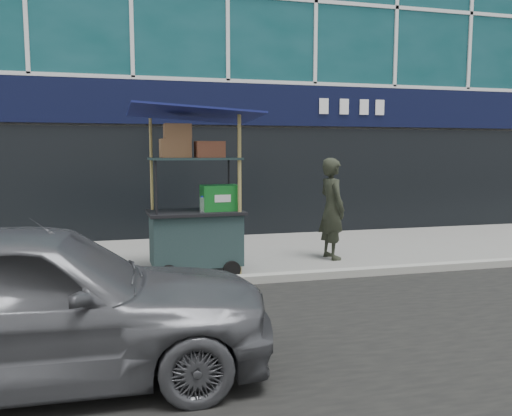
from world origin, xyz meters
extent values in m
plane|color=slate|center=(0.00, 0.00, 0.00)|extent=(80.00, 80.00, 0.00)
cube|color=gray|center=(0.00, -0.20, 0.06)|extent=(80.00, 0.18, 0.12)
cube|color=black|center=(0.00, 3.86, 2.90)|extent=(15.68, 0.06, 0.90)
cube|color=black|center=(0.00, 3.90, 1.20)|extent=(15.68, 0.04, 2.40)
cube|color=#1B2D2E|center=(-1.18, 0.52, 0.55)|extent=(1.36, 0.83, 0.77)
cylinder|color=black|center=(-1.62, 0.09, 0.13)|extent=(0.27, 0.07, 0.27)
cylinder|color=black|center=(-0.69, 0.14, 0.13)|extent=(0.27, 0.07, 0.27)
cube|color=black|center=(-1.18, 0.52, 0.96)|extent=(1.45, 0.93, 0.04)
cylinder|color=black|center=(-1.77, 0.16, 1.35)|extent=(0.03, 0.03, 0.83)
cylinder|color=black|center=(-0.55, 0.22, 1.35)|extent=(0.03, 0.03, 0.83)
cylinder|color=black|center=(-1.80, 0.83, 1.35)|extent=(0.03, 0.03, 0.83)
cylinder|color=black|center=(-0.59, 0.88, 1.35)|extent=(0.03, 0.03, 0.83)
cube|color=#1B2D2E|center=(-1.18, 0.52, 1.77)|extent=(1.36, 0.83, 0.03)
cylinder|color=olive|center=(-0.55, 0.22, 1.24)|extent=(0.06, 0.06, 2.49)
cylinder|color=olive|center=(-1.80, 0.83, 1.19)|extent=(0.05, 0.05, 2.38)
cube|color=#0C1144|center=(-1.18, 0.52, 2.43)|extent=(1.94, 1.41, 0.22)
cube|color=#106B21|center=(-0.80, 0.48, 1.18)|extent=(0.57, 0.41, 0.39)
cylinder|color=silver|center=(-1.10, 0.30, 1.09)|extent=(0.08, 0.08, 0.22)
cylinder|color=#182BB7|center=(-1.10, 0.30, 1.22)|extent=(0.04, 0.04, 0.02)
cube|color=brown|center=(-1.46, 0.57, 1.92)|extent=(0.46, 0.35, 0.28)
cube|color=brown|center=(-0.95, 0.48, 1.91)|extent=(0.43, 0.33, 0.24)
cube|color=brown|center=(-1.42, 0.54, 2.17)|extent=(0.40, 0.30, 0.22)
imported|color=black|center=(1.29, 1.09, 0.88)|extent=(0.49, 0.69, 1.77)
imported|color=#525459|center=(-2.96, -2.73, 0.68)|extent=(4.03, 1.72, 1.36)
camera|label=1|loc=(-2.13, -6.97, 1.88)|focal=35.00mm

